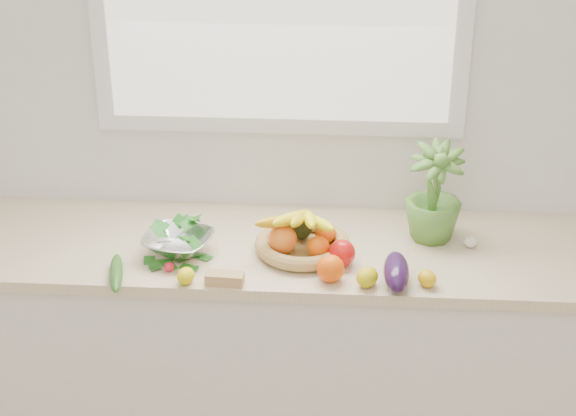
# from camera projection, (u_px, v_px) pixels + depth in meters

# --- Properties ---
(back_wall) EXTENTS (4.50, 0.02, 2.70)m
(back_wall) POSITION_uv_depth(u_px,v_px,m) (280.00, 91.00, 3.10)
(back_wall) COLOR white
(back_wall) RESTS_ON ground
(counter_cabinet) EXTENTS (2.20, 0.58, 0.86)m
(counter_cabinet) POSITION_uv_depth(u_px,v_px,m) (275.00, 355.00, 3.25)
(counter_cabinet) COLOR silver
(counter_cabinet) RESTS_ON ground
(countertop) EXTENTS (2.24, 0.62, 0.04)m
(countertop) POSITION_uv_depth(u_px,v_px,m) (274.00, 249.00, 3.05)
(countertop) COLOR beige
(countertop) RESTS_ON counter_cabinet
(orange_loose) EXTENTS (0.10, 0.10, 0.09)m
(orange_loose) POSITION_uv_depth(u_px,v_px,m) (330.00, 269.00, 2.80)
(orange_loose) COLOR #FF5408
(orange_loose) RESTS_ON countertop
(lemon_a) EXTENTS (0.07, 0.08, 0.05)m
(lemon_a) POSITION_uv_depth(u_px,v_px,m) (186.00, 276.00, 2.80)
(lemon_a) COLOR yellow
(lemon_a) RESTS_ON countertop
(lemon_b) EXTENTS (0.10, 0.10, 0.06)m
(lemon_b) POSITION_uv_depth(u_px,v_px,m) (367.00, 277.00, 2.78)
(lemon_b) COLOR #D2BD0B
(lemon_b) RESTS_ON countertop
(lemon_c) EXTENTS (0.08, 0.09, 0.05)m
(lemon_c) POSITION_uv_depth(u_px,v_px,m) (427.00, 278.00, 2.78)
(lemon_c) COLOR #E1AE0C
(lemon_c) RESTS_ON countertop
(apple) EXTENTS (0.11, 0.11, 0.09)m
(apple) POSITION_uv_depth(u_px,v_px,m) (342.00, 253.00, 2.89)
(apple) COLOR red
(apple) RESTS_ON countertop
(ginger) EXTENTS (0.12, 0.06, 0.04)m
(ginger) POSITION_uv_depth(u_px,v_px,m) (225.00, 279.00, 2.80)
(ginger) COLOR tan
(ginger) RESTS_ON countertop
(garlic_a) EXTENTS (0.06, 0.06, 0.04)m
(garlic_a) POSITION_uv_depth(u_px,v_px,m) (318.00, 253.00, 2.94)
(garlic_a) COLOR silver
(garlic_a) RESTS_ON countertop
(garlic_b) EXTENTS (0.06, 0.06, 0.04)m
(garlic_b) POSITION_uv_depth(u_px,v_px,m) (470.00, 242.00, 3.01)
(garlic_b) COLOR silver
(garlic_b) RESTS_ON countertop
(garlic_c) EXTENTS (0.07, 0.07, 0.05)m
(garlic_c) POSITION_uv_depth(u_px,v_px,m) (334.00, 262.00, 2.88)
(garlic_c) COLOR white
(garlic_c) RESTS_ON countertop
(eggplant) EXTENTS (0.08, 0.22, 0.09)m
(eggplant) POSITION_uv_depth(u_px,v_px,m) (396.00, 272.00, 2.79)
(eggplant) COLOR #280E36
(eggplant) RESTS_ON countertop
(cucumber) EXTENTS (0.09, 0.24, 0.04)m
(cucumber) POSITION_uv_depth(u_px,v_px,m) (116.00, 273.00, 2.82)
(cucumber) COLOR #245B1B
(cucumber) RESTS_ON countertop
(radish) EXTENTS (0.03, 0.03, 0.03)m
(radish) POSITION_uv_depth(u_px,v_px,m) (169.00, 267.00, 2.87)
(radish) COLOR red
(radish) RESTS_ON countertop
(potted_herb) EXTENTS (0.20, 0.20, 0.35)m
(potted_herb) POSITION_uv_depth(u_px,v_px,m) (434.00, 192.00, 3.00)
(potted_herb) COLOR #528831
(potted_herb) RESTS_ON countertop
(fruit_basket) EXTENTS (0.38, 0.38, 0.18)m
(fruit_basket) POSITION_uv_depth(u_px,v_px,m) (302.00, 239.00, 2.97)
(fruit_basket) COLOR #A9864B
(fruit_basket) RESTS_ON countertop
(colander_with_spinach) EXTENTS (0.27, 0.27, 0.12)m
(colander_with_spinach) POSITION_uv_depth(u_px,v_px,m) (178.00, 238.00, 2.95)
(colander_with_spinach) COLOR silver
(colander_with_spinach) RESTS_ON countertop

